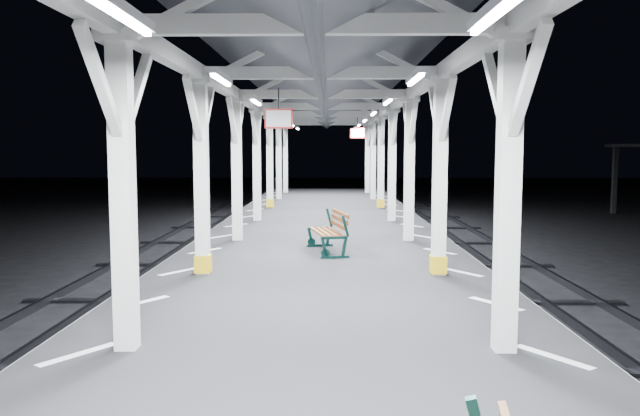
{
  "coord_description": "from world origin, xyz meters",
  "views": [
    {
      "loc": [
        0.16,
        -8.45,
        3.12
      ],
      "look_at": [
        0.01,
        1.32,
        2.2
      ],
      "focal_mm": 35.0,
      "sensor_mm": 36.0,
      "label": 1
    }
  ],
  "objects": [
    {
      "name": "platform",
      "position": [
        0.0,
        0.0,
        0.5
      ],
      "size": [
        6.0,
        50.0,
        1.0
      ],
      "primitive_type": "cube",
      "color": "black",
      "rests_on": "ground"
    },
    {
      "name": "hazard_stripes_right",
      "position": [
        2.45,
        0.0,
        1.0
      ],
      "size": [
        1.0,
        48.0,
        0.01
      ],
      "primitive_type": "cube",
      "color": "silver",
      "rests_on": "platform"
    },
    {
      "name": "bench_mid",
      "position": [
        0.19,
        4.3,
        1.45
      ],
      "size": [
        0.89,
        1.66,
        0.85
      ],
      "rotation": [
        0.0,
        0.0,
        0.21
      ],
      "color": "black",
      "rests_on": "platform"
    },
    {
      "name": "canopy",
      "position": [
        0.0,
        -0.02,
        4.56
      ],
      "size": [
        5.4,
        49.0,
        4.65
      ],
      "color": "silver",
      "rests_on": "platform"
    },
    {
      "name": "ground",
      "position": [
        0.0,
        0.0,
        0.0
      ],
      "size": [
        120.0,
        120.0,
        0.0
      ],
      "primitive_type": "plane",
      "color": "black",
      "rests_on": "ground"
    },
    {
      "name": "hazard_stripes_left",
      "position": [
        -2.45,
        0.0,
        1.0
      ],
      "size": [
        1.0,
        48.0,
        0.01
      ],
      "primitive_type": "cube",
      "color": "silver",
      "rests_on": "platform"
    }
  ]
}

